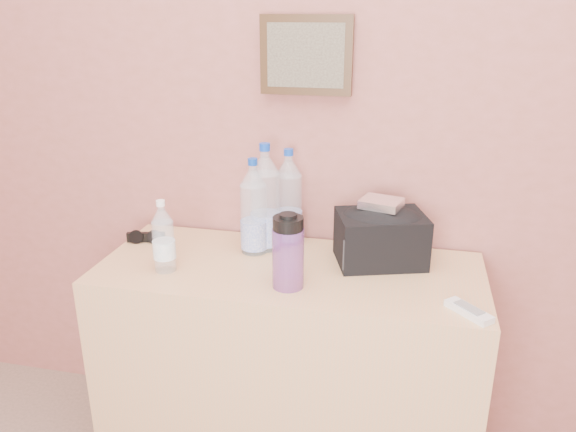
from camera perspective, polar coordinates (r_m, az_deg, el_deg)
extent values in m
plane|color=#915245|center=(1.88, 6.89, 14.36)|extent=(4.00, 0.00, 4.00)
cube|color=tan|center=(1.99, 0.10, -15.20)|extent=(1.22, 0.51, 0.76)
cylinder|color=#A4C3D4|center=(1.86, -3.50, 0.40)|extent=(0.09, 0.09, 0.28)
cylinder|color=#0D3BA2|center=(1.81, -3.61, 5.53)|extent=(0.03, 0.03, 0.02)
cylinder|color=silver|center=(1.89, -2.30, 1.27)|extent=(0.10, 0.10, 0.32)
cylinder|color=#0E3EBA|center=(1.83, -2.39, 7.02)|extent=(0.04, 0.04, 0.02)
cylinder|color=silver|center=(1.94, 0.06, 1.38)|extent=(0.09, 0.09, 0.29)
cylinder|color=#1240B1|center=(1.89, 0.06, 6.51)|extent=(0.03, 0.03, 0.02)
cylinder|color=silver|center=(1.78, -12.52, -2.46)|extent=(0.07, 0.07, 0.20)
cylinder|color=white|center=(1.74, -12.83, 1.29)|extent=(0.03, 0.03, 0.02)
cylinder|color=#6E3589|center=(1.64, 0.01, -4.31)|extent=(0.09, 0.09, 0.18)
cylinder|color=black|center=(1.60, 0.01, -0.57)|extent=(0.09, 0.09, 0.05)
cube|color=white|center=(1.61, 17.89, -9.19)|extent=(0.13, 0.13, 0.02)
cube|color=silver|center=(1.80, 9.46, 1.30)|extent=(0.15, 0.13, 0.03)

